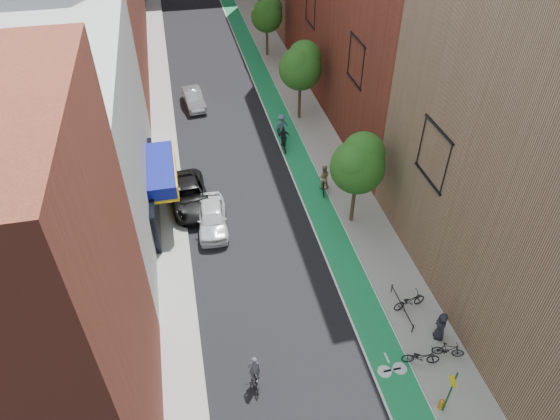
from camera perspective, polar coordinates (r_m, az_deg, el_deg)
ground at (r=25.71m, az=3.21°, el=-17.59°), size 160.00×160.00×0.00m
bike_lane at (r=45.56m, az=-0.44°, el=11.39°), size 2.00×68.00×0.01m
sidewalk_left at (r=44.79m, az=-13.24°, el=9.86°), size 2.00×68.00×0.15m
sidewalk_right at (r=46.05m, az=2.67°, el=11.77°), size 3.00×68.00×0.15m
building_left_near_red at (r=19.48m, az=-28.61°, el=-11.12°), size 8.00×10.00×16.00m
building_left_white at (r=32.10m, az=-22.91°, el=7.26°), size 8.00×20.00×12.00m
tree_near at (r=30.47m, az=8.95°, el=5.35°), size 3.40×3.36×6.42m
tree_mid at (r=42.04m, az=2.41°, el=16.23°), size 3.55×3.53×6.74m
tree_far at (r=54.96m, az=-1.49°, el=21.54°), size 3.30×3.25×6.21m
sign_pole at (r=24.09m, az=18.91°, el=-18.88°), size 0.13×0.71×3.00m
parked_car_white at (r=32.33m, az=-7.76°, el=-0.84°), size 2.11×4.71×1.57m
parked_car_black at (r=34.38m, az=-10.34°, el=1.65°), size 3.11×5.81×1.55m
parked_car_silver at (r=46.53m, az=-9.86°, el=12.43°), size 1.97×4.53×1.45m
cyclist_lead at (r=24.74m, az=-2.88°, el=-18.30°), size 0.57×1.53×1.91m
cyclist_lane_near at (r=35.01m, az=4.99°, el=3.31°), size 1.01×1.81×2.16m
cyclist_lane_mid at (r=39.50m, az=0.43°, el=7.84°), size 1.00×1.72×2.02m
cyclist_lane_far at (r=40.91m, az=0.17°, el=9.39°), size 1.28×1.74×2.13m
parked_bike_near at (r=28.23m, az=14.57°, el=-10.01°), size 1.97×0.94×0.99m
parked_bike_mid at (r=26.82m, az=18.69°, el=-14.90°), size 1.62×1.00×0.94m
parked_bike_far at (r=26.18m, az=15.79°, el=-15.82°), size 1.96×1.08×0.97m
pedestrian at (r=27.08m, az=17.92°, el=-12.53°), size 0.78×0.98×1.75m
fire_hydrant at (r=25.20m, az=17.94°, el=-20.33°), size 0.24×0.24×0.68m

